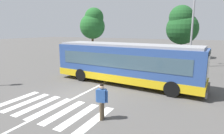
% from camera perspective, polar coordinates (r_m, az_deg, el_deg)
% --- Properties ---
extents(ground_plane, '(160.00, 160.00, 0.00)m').
position_cam_1_polar(ground_plane, '(11.98, -9.74, -8.59)').
color(ground_plane, '#514F4C').
extents(city_transit_bus, '(11.57, 3.26, 3.06)m').
position_cam_1_polar(city_transit_bus, '(14.03, 4.18, 1.19)').
color(city_transit_bus, black).
rests_on(city_transit_bus, ground_plane).
extents(pedestrian_crossing_street, '(0.57, 0.34, 1.72)m').
position_cam_1_polar(pedestrian_crossing_street, '(8.48, -3.18, -9.97)').
color(pedestrian_crossing_street, brown).
rests_on(pedestrian_crossing_street, ground_plane).
extents(parked_car_white, '(1.98, 4.55, 1.35)m').
position_cam_1_polar(parked_car_white, '(27.31, -0.20, 4.40)').
color(parked_car_white, black).
rests_on(parked_car_white, ground_plane).
extents(parked_car_blue, '(1.94, 4.54, 1.35)m').
position_cam_1_polar(parked_car_blue, '(26.52, 5.21, 4.15)').
color(parked_car_blue, black).
rests_on(parked_car_blue, ground_plane).
extents(parked_car_charcoal, '(1.96, 4.54, 1.35)m').
position_cam_1_polar(parked_car_charcoal, '(25.63, 11.13, 3.74)').
color(parked_car_charcoal, black).
rests_on(parked_car_charcoal, ground_plane).
extents(parked_car_black, '(2.05, 4.59, 1.35)m').
position_cam_1_polar(parked_car_black, '(25.01, 16.44, 3.30)').
color(parked_car_black, black).
rests_on(parked_car_black, ground_plane).
extents(twin_arm_street_lamp, '(5.13, 0.32, 10.48)m').
position_cam_1_polar(twin_arm_street_lamp, '(22.04, 24.00, 16.43)').
color(twin_arm_street_lamp, '#939399').
rests_on(twin_arm_street_lamp, ground_plane).
extents(background_tree_left, '(4.05, 4.05, 7.61)m').
position_cam_1_polar(background_tree_left, '(30.71, -5.95, 13.18)').
color(background_tree_left, brown).
rests_on(background_tree_left, ground_plane).
extents(background_tree_right, '(4.56, 4.56, 7.57)m').
position_cam_1_polar(background_tree_right, '(29.12, 20.81, 11.93)').
color(background_tree_right, brown).
rests_on(background_tree_right, ground_plane).
extents(crosswalk_painted_stripes, '(5.98, 3.02, 0.01)m').
position_cam_1_polar(crosswalk_painted_stripes, '(10.45, -18.49, -12.06)').
color(crosswalk_painted_stripes, silver).
rests_on(crosswalk_painted_stripes, ground_plane).
extents(lane_center_line, '(0.16, 24.00, 0.01)m').
position_cam_1_polar(lane_center_line, '(13.56, -4.74, -6.08)').
color(lane_center_line, silver).
rests_on(lane_center_line, ground_plane).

